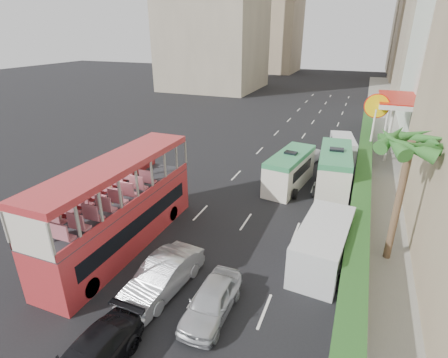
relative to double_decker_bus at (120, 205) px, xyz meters
The scene contains 14 objects.
ground_plane 6.51m from the double_decker_bus, ahead, with size 200.00×200.00×0.00m, color black.
double_decker_bus is the anchor object (origin of this frame).
car_silver_lane_a 5.33m from the double_decker_bus, 31.27° to the right, with size 1.68×4.83×1.59m, color silver.
car_silver_lane_b 7.77m from the double_decker_bus, 23.81° to the right, with size 1.66×4.13×1.41m, color silver.
van_asset 18.46m from the double_decker_bus, 67.26° to the left, with size 2.16×4.70×1.30m, color silver.
minibus_near 13.45m from the double_decker_bus, 58.81° to the left, with size 2.02×6.05×2.68m, color silver.
minibus_far 16.14m from the double_decker_bus, 51.03° to the left, with size 2.25×6.76×3.00m, color silver.
panel_van_near 10.96m from the double_decker_bus, 12.93° to the left, with size 2.24×5.60×2.24m, color silver.
panel_van_far 22.52m from the double_decker_bus, 62.99° to the left, with size 1.95×4.89×1.95m, color silver.
sidewalk 29.26m from the double_decker_bus, 59.04° to the left, with size 6.00×120.00×0.18m, color #99968C.
kerb_wall 18.66m from the double_decker_bus, 48.93° to the left, with size 0.30×44.00×1.00m, color silver.
hedge 18.60m from the double_decker_bus, 48.93° to the left, with size 1.10×44.00×0.70m, color #2D6626.
palm_tree 14.39m from the double_decker_bus, 16.16° to the left, with size 0.36×0.36×6.40m, color brown.
shell_station 28.02m from the double_decker_bus, 55.18° to the left, with size 6.50×8.00×5.50m, color silver.
Camera 1 is at (5.49, -13.51, 11.31)m, focal length 28.00 mm.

